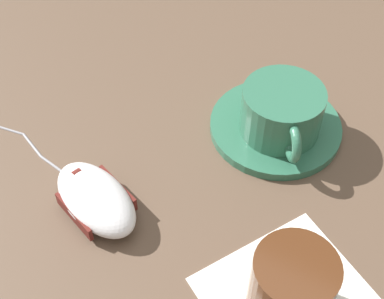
% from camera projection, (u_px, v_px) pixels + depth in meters
% --- Properties ---
extents(ground_plane, '(3.00, 3.00, 0.00)m').
position_uv_depth(ground_plane, '(260.00, 185.00, 0.58)').
color(ground_plane, brown).
extents(saucer, '(0.15, 0.15, 0.01)m').
position_uv_depth(saucer, '(275.00, 127.00, 0.63)').
color(saucer, '#2D664C').
rests_on(saucer, ground).
extents(coffee_cup, '(0.09, 0.11, 0.06)m').
position_uv_depth(coffee_cup, '(282.00, 112.00, 0.59)').
color(coffee_cup, '#2D664C').
rests_on(coffee_cup, saucer).
extents(computer_mouse, '(0.12, 0.09, 0.04)m').
position_uv_depth(computer_mouse, '(96.00, 199.00, 0.54)').
color(computer_mouse, silver).
rests_on(computer_mouse, ground).
extents(drinking_glass, '(0.07, 0.07, 0.08)m').
position_uv_depth(drinking_glass, '(291.00, 290.00, 0.45)').
color(drinking_glass, '#4C2814').
rests_on(drinking_glass, napkin_under_glass).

